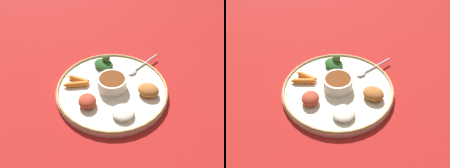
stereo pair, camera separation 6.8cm
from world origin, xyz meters
TOP-DOWN VIEW (x-y plane):
  - ground_plane at (0.00, 0.00)m, footprint 2.40×2.40m
  - platter at (0.00, 0.00)m, footprint 0.35×0.35m
  - platter_rim at (0.00, 0.00)m, footprint 0.35×0.35m
  - center_bowl at (0.00, 0.00)m, footprint 0.09×0.09m
  - spoon at (-0.13, -0.04)m, footprint 0.15×0.06m
  - greens_pile at (-0.03, -0.11)m, footprint 0.08×0.09m
  - carrot_near_spoon at (0.08, -0.08)m, footprint 0.06×0.07m
  - carrot_outer at (0.10, -0.06)m, footprint 0.08×0.05m
  - mound_berbere_red at (0.10, 0.03)m, footprint 0.07×0.07m
  - mound_rice_white at (0.03, 0.11)m, footprint 0.08×0.08m
  - mound_chickpea at (-0.08, 0.08)m, footprint 0.08×0.08m

SIDE VIEW (x-z plane):
  - ground_plane at x=0.00m, z-range 0.00..0.00m
  - platter at x=0.00m, z-range 0.00..0.02m
  - platter_rim at x=0.00m, z-range 0.01..0.02m
  - spoon at x=-0.13m, z-range 0.02..0.02m
  - carrot_outer at x=0.10m, z-range 0.02..0.03m
  - carrot_near_spoon at x=0.08m, z-range 0.02..0.03m
  - mound_rice_white at x=0.03m, z-range 0.02..0.04m
  - mound_chickpea at x=-0.08m, z-range 0.02..0.05m
  - greens_pile at x=-0.03m, z-range 0.01..0.05m
  - mound_berbere_red at x=0.10m, z-range 0.02..0.05m
  - center_bowl at x=0.00m, z-range 0.02..0.06m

